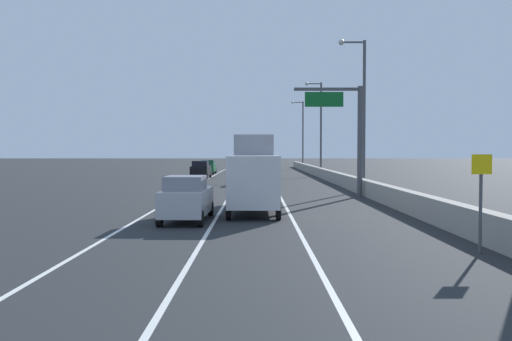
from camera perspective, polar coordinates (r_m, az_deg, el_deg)
name	(u,v)px	position (r m, az deg, el deg)	size (l,w,h in m)	color
ground_plane	(255,175)	(66.42, -0.09, -0.54)	(320.00, 320.00, 0.00)	#26282B
lane_stripe_left	(206,179)	(57.68, -5.54, -0.95)	(0.16, 130.00, 0.00)	silver
lane_stripe_center	(237,179)	(57.46, -2.06, -0.96)	(0.16, 130.00, 0.00)	silver
lane_stripe_right	(269,179)	(57.46, 1.43, -0.96)	(0.16, 130.00, 0.00)	silver
jersey_barrier_right	(348,182)	(43.12, 10.04, -1.29)	(0.60, 120.00, 1.10)	#9E998E
overhead_sign_gantry	(347,127)	(35.89, 9.98, 4.71)	(4.68, 0.36, 7.50)	#47474C
speed_advisory_sign	(479,195)	(17.04, 23.25, -2.52)	(0.60, 0.11, 3.00)	#4C4C51
lamp_post_right_second	(359,106)	(41.41, 11.25, 7.01)	(2.14, 0.44, 11.75)	#4C4C51
lamp_post_right_third	(317,123)	(65.69, 6.73, 5.21)	(2.14, 0.44, 11.75)	#4C4C51
lamp_post_right_fourth	(300,131)	(90.20, 4.80, 4.38)	(2.14, 0.44, 11.75)	#4C4C51
car_silver_0	(185,198)	(23.13, -7.84, -3.06)	(2.02, 4.61, 2.02)	#B7B7BC
car_black_1	(199,170)	(59.02, -6.30, 0.09)	(2.03, 4.80, 2.02)	black
car_green_2	(206,167)	(70.75, -5.46, 0.39)	(1.88, 4.35, 1.92)	#196033
car_white_3	(236,163)	(93.42, -2.16, 0.80)	(1.96, 4.51, 1.87)	white
car_gray_4	(253,167)	(66.89, -0.38, 0.37)	(1.89, 4.65, 2.09)	slate
car_blue_5	(250,173)	(48.50, -0.62, -0.32)	(2.02, 4.39, 2.05)	#1E389E
box_truck	(252,176)	(26.72, -0.48, -0.62)	(2.47, 8.05, 3.98)	silver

